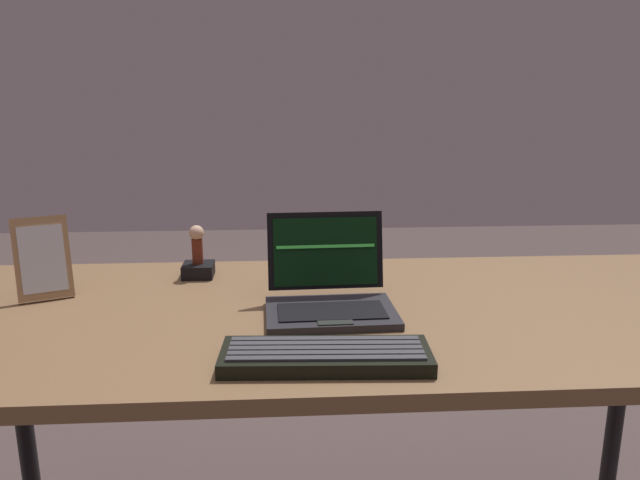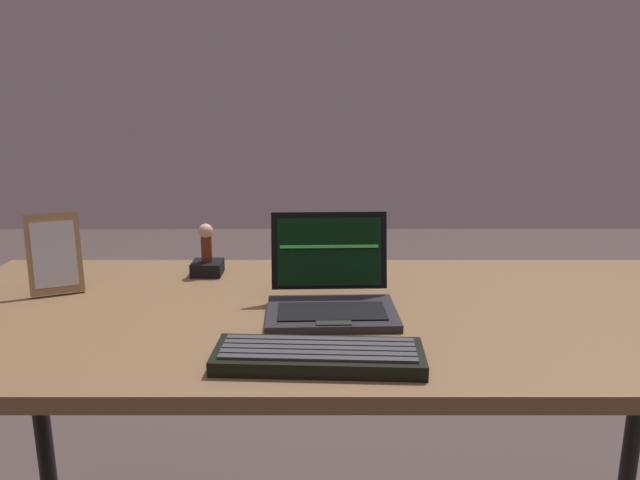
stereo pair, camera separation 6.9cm
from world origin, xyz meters
name	(u,v)px [view 2 (the right image)]	position (x,y,z in m)	size (l,w,h in m)	color
desk	(343,339)	(0.00, 0.00, 0.69)	(1.73, 0.73, 0.76)	brown
laptop_front	(330,294)	(-0.03, -0.02, 0.79)	(0.26, 0.22, 0.19)	#242328
external_keyboard	(318,356)	(-0.05, -0.25, 0.77)	(0.35, 0.14, 0.03)	black
photo_frame	(53,254)	(-0.63, 0.10, 0.84)	(0.12, 0.09, 0.18)	#956F4A
figurine_stand	(206,268)	(-0.32, 0.24, 0.77)	(0.07, 0.07, 0.03)	black
figurine	(205,240)	(-0.32, 0.24, 0.84)	(0.04, 0.04, 0.09)	#5E2316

